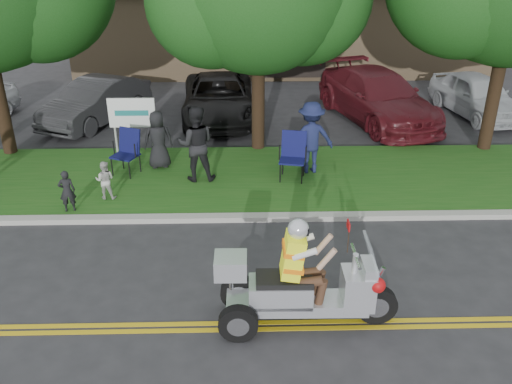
{
  "coord_description": "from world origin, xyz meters",
  "views": [
    {
      "loc": [
        0.08,
        -7.4,
        5.8
      ],
      "look_at": [
        0.31,
        2.0,
        1.2
      ],
      "focal_mm": 38.0,
      "sensor_mm": 36.0,
      "label": 1
    }
  ],
  "objects_px": {
    "spectator_adult_mid": "(196,144)",
    "parked_car_right": "(377,97)",
    "lawn_chair_a": "(127,149)",
    "lawn_chair_b": "(293,153)",
    "parked_car_far_right": "(477,95)",
    "trike_scooter": "(298,289)",
    "parked_car_left": "(96,102)",
    "parked_car_mid": "(219,98)"
  },
  "relations": [
    {
      "from": "spectator_adult_mid",
      "to": "parked_car_right",
      "type": "height_order",
      "value": "spectator_adult_mid"
    },
    {
      "from": "lawn_chair_a",
      "to": "lawn_chair_b",
      "type": "bearing_deg",
      "value": 17.66
    },
    {
      "from": "parked_car_right",
      "to": "parked_car_far_right",
      "type": "distance_m",
      "value": 3.53
    },
    {
      "from": "trike_scooter",
      "to": "parked_car_right",
      "type": "xyz_separation_m",
      "value": [
        3.58,
        10.25,
        0.14
      ]
    },
    {
      "from": "parked_car_left",
      "to": "spectator_adult_mid",
      "type": "bearing_deg",
      "value": -28.32
    },
    {
      "from": "spectator_adult_mid",
      "to": "parked_car_left",
      "type": "height_order",
      "value": "spectator_adult_mid"
    },
    {
      "from": "lawn_chair_a",
      "to": "lawn_chair_b",
      "type": "distance_m",
      "value": 4.21
    },
    {
      "from": "parked_car_left",
      "to": "parked_car_far_right",
      "type": "xyz_separation_m",
      "value": [
        12.71,
        0.46,
        0.0
      ]
    },
    {
      "from": "parked_car_far_right",
      "to": "spectator_adult_mid",
      "type": "bearing_deg",
      "value": -160.62
    },
    {
      "from": "spectator_adult_mid",
      "to": "parked_car_left",
      "type": "bearing_deg",
      "value": -54.77
    },
    {
      "from": "trike_scooter",
      "to": "parked_car_mid",
      "type": "xyz_separation_m",
      "value": [
        -1.63,
        10.56,
        0.03
      ]
    },
    {
      "from": "lawn_chair_a",
      "to": "parked_car_right",
      "type": "bearing_deg",
      "value": 53.71
    },
    {
      "from": "trike_scooter",
      "to": "lawn_chair_b",
      "type": "xyz_separation_m",
      "value": [
        0.39,
        5.51,
        0.1
      ]
    },
    {
      "from": "parked_car_right",
      "to": "parked_car_left",
      "type": "bearing_deg",
      "value": 162.92
    },
    {
      "from": "lawn_chair_a",
      "to": "parked_car_right",
      "type": "height_order",
      "value": "parked_car_right"
    },
    {
      "from": "lawn_chair_b",
      "to": "parked_car_mid",
      "type": "height_order",
      "value": "parked_car_mid"
    },
    {
      "from": "trike_scooter",
      "to": "parked_car_far_right",
      "type": "bearing_deg",
      "value": 57.22
    },
    {
      "from": "trike_scooter",
      "to": "lawn_chair_b",
      "type": "height_order",
      "value": "trike_scooter"
    },
    {
      "from": "trike_scooter",
      "to": "spectator_adult_mid",
      "type": "height_order",
      "value": "spectator_adult_mid"
    },
    {
      "from": "trike_scooter",
      "to": "spectator_adult_mid",
      "type": "bearing_deg",
      "value": 110.92
    },
    {
      "from": "lawn_chair_b",
      "to": "parked_car_mid",
      "type": "bearing_deg",
      "value": 122.84
    },
    {
      "from": "parked_car_far_right",
      "to": "parked_car_left",
      "type": "bearing_deg",
      "value": 171.34
    },
    {
      "from": "lawn_chair_a",
      "to": "parked_car_far_right",
      "type": "relative_size",
      "value": 0.28
    },
    {
      "from": "trike_scooter",
      "to": "parked_car_left",
      "type": "relative_size",
      "value": 0.68
    },
    {
      "from": "parked_car_mid",
      "to": "lawn_chair_a",
      "type": "bearing_deg",
      "value": -118.08
    },
    {
      "from": "spectator_adult_mid",
      "to": "parked_car_mid",
      "type": "bearing_deg",
      "value": -95.94
    },
    {
      "from": "spectator_adult_mid",
      "to": "parked_car_far_right",
      "type": "relative_size",
      "value": 0.45
    },
    {
      "from": "lawn_chair_a",
      "to": "spectator_adult_mid",
      "type": "xyz_separation_m",
      "value": [
        1.79,
        -0.5,
        0.3
      ]
    },
    {
      "from": "parked_car_left",
      "to": "parked_car_far_right",
      "type": "bearing_deg",
      "value": 26.74
    },
    {
      "from": "parked_car_left",
      "to": "lawn_chair_a",
      "type": "bearing_deg",
      "value": -42.3
    },
    {
      "from": "lawn_chair_b",
      "to": "parked_car_far_right",
      "type": "xyz_separation_m",
      "value": [
        6.69,
        5.2,
        -0.06
      ]
    },
    {
      "from": "parked_car_mid",
      "to": "parked_car_far_right",
      "type": "distance_m",
      "value": 8.71
    },
    {
      "from": "lawn_chair_b",
      "to": "lawn_chair_a",
      "type": "bearing_deg",
      "value": -174.77
    },
    {
      "from": "parked_car_left",
      "to": "parked_car_mid",
      "type": "distance_m",
      "value": 4.01
    },
    {
      "from": "lawn_chair_a",
      "to": "parked_car_left",
      "type": "height_order",
      "value": "parked_car_left"
    },
    {
      "from": "lawn_chair_a",
      "to": "parked_car_left",
      "type": "bearing_deg",
      "value": 136.45
    },
    {
      "from": "parked_car_right",
      "to": "lawn_chair_b",
      "type": "bearing_deg",
      "value": -141.02
    },
    {
      "from": "parked_car_mid",
      "to": "parked_car_right",
      "type": "distance_m",
      "value": 5.22
    },
    {
      "from": "lawn_chair_a",
      "to": "parked_car_far_right",
      "type": "bearing_deg",
      "value": 47.11
    },
    {
      "from": "trike_scooter",
      "to": "parked_car_mid",
      "type": "bearing_deg",
      "value": 99.47
    },
    {
      "from": "parked_car_left",
      "to": "parked_car_right",
      "type": "xyz_separation_m",
      "value": [
        9.21,
        -0.0,
        0.1
      ]
    },
    {
      "from": "lawn_chair_a",
      "to": "lawn_chair_b",
      "type": "height_order",
      "value": "lawn_chair_b"
    }
  ]
}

